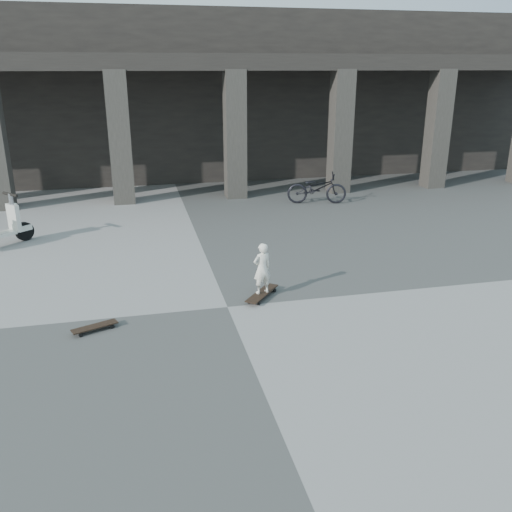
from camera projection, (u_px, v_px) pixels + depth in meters
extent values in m
plane|color=#454442|center=(227.00, 307.00, 9.70)|extent=(90.00, 90.00, 0.00)
cube|color=black|center=(165.00, 95.00, 21.58)|extent=(28.00, 6.00, 6.00)
cube|color=black|center=(172.00, 62.00, 17.14)|extent=(28.00, 2.80, 0.50)
cube|color=#302E28|center=(120.00, 138.00, 16.48)|extent=(0.65, 0.65, 4.00)
cube|color=#302E28|center=(235.00, 135.00, 17.23)|extent=(0.65, 0.65, 4.00)
cube|color=#302E28|center=(341.00, 132.00, 17.98)|extent=(0.65, 0.65, 4.00)
cube|color=#302E28|center=(438.00, 130.00, 18.73)|extent=(0.65, 0.65, 4.00)
cube|color=black|center=(262.00, 293.00, 10.07)|extent=(0.79, 0.90, 0.02)
cube|color=#B2B2B7|center=(270.00, 289.00, 10.37)|extent=(0.19, 0.17, 0.03)
cube|color=#B2B2B7|center=(254.00, 302.00, 9.79)|extent=(0.19, 0.17, 0.03)
cylinder|color=black|center=(265.00, 288.00, 10.41)|extent=(0.07, 0.07, 0.07)
cylinder|color=black|center=(275.00, 290.00, 10.33)|extent=(0.07, 0.07, 0.07)
cylinder|color=black|center=(249.00, 301.00, 9.84)|extent=(0.07, 0.07, 0.07)
cylinder|color=black|center=(259.00, 303.00, 9.75)|extent=(0.07, 0.07, 0.07)
cube|color=black|center=(95.00, 326.00, 8.80)|extent=(0.75, 0.45, 0.02)
cube|color=#B2B2B7|center=(110.00, 324.00, 8.95)|extent=(0.11, 0.17, 0.03)
cube|color=#B2B2B7|center=(79.00, 333.00, 8.67)|extent=(0.11, 0.17, 0.03)
cylinder|color=black|center=(108.00, 323.00, 9.02)|extent=(0.07, 0.05, 0.06)
cylinder|color=black|center=(112.00, 327.00, 8.89)|extent=(0.07, 0.05, 0.06)
cylinder|color=black|center=(78.00, 331.00, 8.74)|extent=(0.07, 0.05, 0.06)
cylinder|color=black|center=(81.00, 335.00, 8.61)|extent=(0.07, 0.05, 0.06)
imported|color=silver|center=(262.00, 268.00, 9.90)|extent=(0.40, 0.32, 0.96)
cylinder|color=black|center=(25.00, 231.00, 13.35)|extent=(0.42, 0.39, 0.46)
cube|color=silver|center=(1.00, 235.00, 12.85)|extent=(0.71, 0.68, 0.08)
cube|color=silver|center=(14.00, 218.00, 13.04)|extent=(0.34, 0.37, 0.66)
cube|color=silver|center=(24.00, 228.00, 13.32)|extent=(0.36, 0.35, 0.14)
cylinder|color=#B2B2B7|center=(11.00, 201.00, 12.90)|extent=(0.15, 0.15, 0.34)
cylinder|color=black|center=(10.00, 194.00, 12.85)|extent=(0.43, 0.47, 0.07)
sphere|color=white|center=(15.00, 206.00, 13.00)|extent=(0.14, 0.14, 0.14)
imported|color=black|center=(317.00, 188.00, 16.89)|extent=(1.94, 1.04, 0.97)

